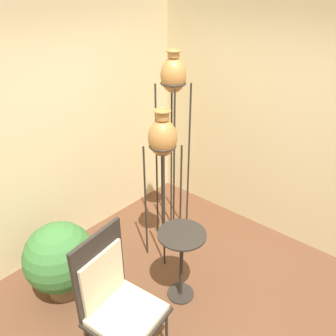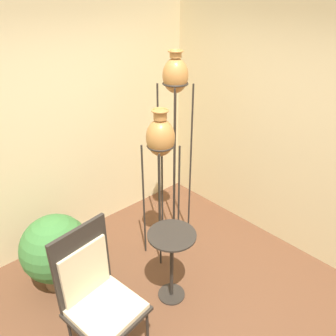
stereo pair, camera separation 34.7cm
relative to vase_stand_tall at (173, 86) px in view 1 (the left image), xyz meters
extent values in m
plane|color=brown|center=(-0.95, -0.98, -1.82)|extent=(14.00, 14.00, 0.00)
cube|color=beige|center=(-0.95, 0.86, -0.47)|extent=(7.62, 0.06, 2.70)
cube|color=beige|center=(0.89, -0.98, -0.47)|extent=(0.06, 7.62, 2.70)
cylinder|color=#28231E|center=(-0.13, -0.13, -0.90)|extent=(0.02, 0.02, 1.85)
cylinder|color=#28231E|center=(0.13, -0.13, -0.90)|extent=(0.02, 0.02, 1.85)
cylinder|color=#28231E|center=(-0.13, 0.13, -0.90)|extent=(0.02, 0.02, 1.85)
cylinder|color=#28231E|center=(0.13, 0.13, -0.90)|extent=(0.02, 0.02, 1.85)
torus|color=#28231E|center=(0.00, 0.00, 0.02)|extent=(0.26, 0.26, 0.02)
ellipsoid|color=#A87038|center=(0.00, 0.00, 0.10)|extent=(0.26, 0.26, 0.34)
cylinder|color=#A87038|center=(0.00, 0.00, 0.30)|extent=(0.11, 0.11, 0.06)
torus|color=#A87038|center=(0.00, 0.00, 0.33)|extent=(0.15, 0.15, 0.02)
cylinder|color=#28231E|center=(-0.48, -0.29, -1.16)|extent=(0.02, 0.02, 1.34)
cylinder|color=#28231E|center=(-0.21, -0.29, -1.16)|extent=(0.02, 0.02, 1.34)
cylinder|color=#28231E|center=(-0.48, -0.03, -1.16)|extent=(0.02, 0.02, 1.34)
cylinder|color=#28231E|center=(-0.21, -0.03, -1.16)|extent=(0.02, 0.02, 1.34)
torus|color=#28231E|center=(-0.35, -0.16, -0.49)|extent=(0.27, 0.27, 0.02)
ellipsoid|color=#A87038|center=(-0.35, -0.16, -0.41)|extent=(0.28, 0.28, 0.37)
cylinder|color=#A87038|center=(-0.35, -0.16, -0.18)|extent=(0.13, 0.13, 0.09)
torus|color=#A87038|center=(-0.35, -0.16, -0.14)|extent=(0.16, 0.16, 0.02)
cylinder|color=#28231E|center=(-1.21, -0.97, -1.59)|extent=(0.02, 0.02, 0.47)
cylinder|color=#28231E|center=(-1.26, -0.55, -1.59)|extent=(0.02, 0.02, 0.47)
cube|color=#28231E|center=(-1.45, -0.78, -1.34)|extent=(0.57, 0.56, 0.03)
cube|color=beige|center=(-1.45, -0.78, -1.30)|extent=(0.52, 0.52, 0.04)
cube|color=#28231E|center=(-1.48, -0.55, -0.99)|extent=(0.48, 0.09, 0.67)
cube|color=beige|center=(-1.48, -0.58, -1.06)|extent=(0.41, 0.08, 0.47)
cylinder|color=#28231E|center=(-0.69, -0.69, -1.82)|extent=(0.26, 0.26, 0.01)
cylinder|color=#28231E|center=(-0.69, -0.69, -1.45)|extent=(0.04, 0.04, 0.73)
cylinder|color=#28231E|center=(-0.69, -0.69, -1.07)|extent=(0.44, 0.44, 0.02)
cylinder|color=brown|center=(-1.40, 0.21, -1.73)|extent=(0.33, 0.33, 0.18)
torus|color=brown|center=(-1.40, 0.21, -1.64)|extent=(0.36, 0.36, 0.02)
sphere|color=#387033|center=(-1.40, 0.21, -1.39)|extent=(0.67, 0.67, 0.67)
camera|label=1|loc=(-2.49, -2.09, 0.80)|focal=35.00mm
camera|label=2|loc=(-2.24, -2.34, 0.80)|focal=35.00mm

